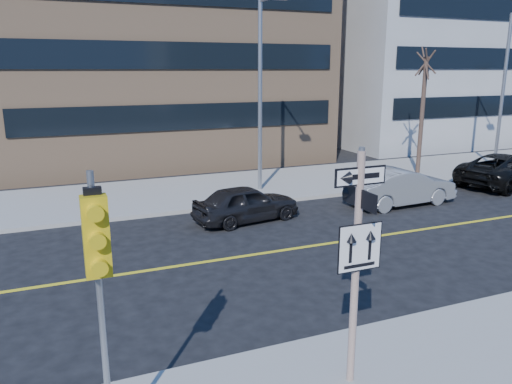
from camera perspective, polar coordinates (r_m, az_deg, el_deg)
name	(u,v)px	position (r m, az deg, el deg)	size (l,w,h in m)	color
ground	(287,321)	(11.30, 3.54, -14.54)	(120.00, 120.00, 0.00)	black
far_sidewalk	(480,165)	(31.10, 24.20, 2.88)	(66.00, 6.00, 0.15)	#A3A099
sign_pole	(357,256)	(8.30, 11.45, -7.14)	(0.92, 0.92, 4.06)	silver
traffic_signal	(98,260)	(6.68, -17.62, -7.37)	(0.32, 0.45, 4.00)	gray
parked_car_a	(246,203)	(17.96, -1.12, -1.29)	(3.90, 1.57, 1.33)	black
parked_car_b	(401,187)	(20.91, 16.22, 0.59)	(4.58, 1.60, 1.51)	gray
parked_car_c	(506,170)	(26.23, 26.64, 2.29)	(5.44, 2.51, 1.51)	black
streetlight_a	(262,84)	(21.39, 0.73, 12.26)	(0.55, 2.25, 8.00)	gray
streetlight_b	(508,81)	(29.82, 26.85, 11.27)	(0.55, 2.25, 8.00)	gray
street_tree_west	(426,65)	(26.67, 18.85, 13.52)	(1.80, 1.80, 6.35)	#392921
building_brick	(146,10)	(34.69, -12.41, 19.62)	(18.00, 18.00, 18.00)	tan
building_grey_mid	(428,41)	(43.52, 19.11, 16.00)	(20.00, 16.00, 15.00)	#9D9FA2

